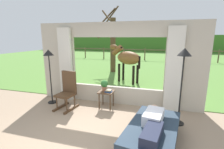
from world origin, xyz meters
TOP-DOWN VIEW (x-y plane):
  - ground_plane at (0.00, 0.00)m, footprint 12.00×12.00m
  - back_wall_with_window at (0.00, 2.26)m, footprint 5.20×0.12m
  - curtain_panel_left at (-1.69, 2.12)m, footprint 0.44×0.10m
  - curtain_panel_right at (1.69, 2.12)m, footprint 0.44×0.10m
  - outdoor_pasture_lawn at (0.00, 13.16)m, footprint 36.00×21.68m
  - distant_hill_ridge at (0.00, 23.00)m, footprint 36.00×2.00m
  - recliner_sofa at (1.24, 0.37)m, footprint 1.17×1.83m
  - reclining_person at (1.24, 0.32)m, footprint 0.43×1.43m
  - rocking_chair at (-1.30, 1.49)m, footprint 0.55×0.74m
  - side_table at (-0.18, 1.82)m, footprint 0.44×0.44m
  - potted_plant at (-0.26, 1.88)m, footprint 0.22×0.22m
  - book_stack at (-0.09, 1.76)m, footprint 0.21×0.16m
  - floor_lamp_left at (-2.01, 1.69)m, footprint 0.32×0.32m
  - floor_lamp_right at (1.82, 1.39)m, footprint 0.32×0.32m
  - horse at (-0.15, 4.85)m, footprint 1.76×1.15m
  - pasture_tree at (-1.47, 7.00)m, footprint 1.04×1.63m
  - pasture_fence_line at (0.00, 12.82)m, footprint 16.10×0.10m

SIDE VIEW (x-z plane):
  - ground_plane at x=0.00m, z-range 0.00..0.00m
  - outdoor_pasture_lawn at x=0.00m, z-range 0.00..0.02m
  - recliner_sofa at x=1.24m, z-range 0.01..0.43m
  - side_table at x=-0.18m, z-range 0.17..0.69m
  - reclining_person at x=1.24m, z-range 0.41..0.63m
  - rocking_chair at x=-1.30m, z-range -0.01..1.11m
  - book_stack at x=-0.09m, z-range 0.52..0.59m
  - potted_plant at x=-0.26m, z-range 0.54..0.86m
  - pasture_fence_line at x=0.00m, z-range 0.19..1.29m
  - horse at x=-0.15m, z-range 0.29..2.02m
  - curtain_panel_left at x=-1.69m, z-range 0.00..2.40m
  - curtain_panel_right at x=1.69m, z-range 0.00..2.40m
  - distant_hill_ridge at x=0.00m, z-range 0.00..2.40m
  - back_wall_with_window at x=0.00m, z-range -0.03..2.52m
  - floor_lamp_left at x=-2.01m, z-range 0.53..2.26m
  - floor_lamp_right at x=1.82m, z-range 0.57..2.44m
  - pasture_tree at x=-1.47m, z-range -0.18..3.77m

